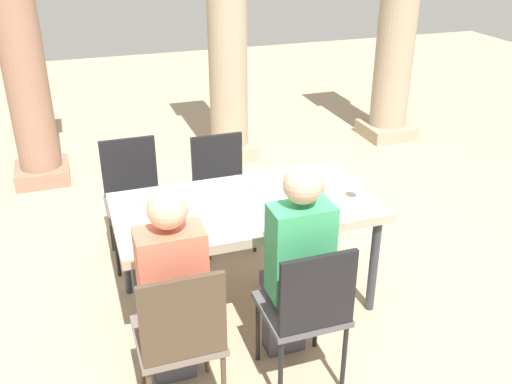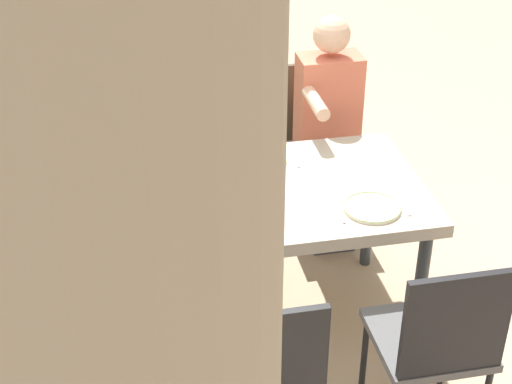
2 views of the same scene
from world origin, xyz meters
The scene contains 22 objects.
ground_plane centered at (0.00, 0.00, 0.00)m, with size 16.00×16.00×0.00m, color tan.
dining_table centered at (0.00, 0.00, 0.70)m, with size 1.70×0.88×0.77m.
chair_west_north centered at (-0.63, 0.86, 0.54)m, with size 0.44×0.44×0.94m.
chair_west_south centered at (-0.63, -0.87, 0.55)m, with size 0.44×0.44×0.96m.
chair_mid_north centered at (0.07, 0.86, 0.52)m, with size 0.44×0.44×0.88m.
chair_mid_south centered at (0.07, -0.86, 0.55)m, with size 0.44×0.44×0.94m.
diner_woman_green centered at (-0.63, -0.69, 0.70)m, with size 0.35×0.49×1.31m.
diner_man_white centered at (0.07, -0.68, 0.71)m, with size 0.35×0.49×1.33m.
plate_0 centered at (-0.55, 0.25, 0.78)m, with size 0.26×0.26×0.02m.
fork_0 centered at (-0.70, 0.25, 0.77)m, with size 0.02×0.17×0.01m, color silver.
spoon_0 centered at (-0.40, 0.25, 0.77)m, with size 0.02×0.17×0.01m, color silver.
plate_1 centered at (-0.16, -0.26, 0.78)m, with size 0.23×0.23×0.02m.
fork_1 centered at (-0.31, -0.26, 0.77)m, with size 0.02×0.17×0.01m, color silver.
spoon_1 centered at (-0.01, -0.26, 0.77)m, with size 0.02×0.17×0.01m, color silver.
plate_2 centered at (0.21, 0.26, 0.78)m, with size 0.21×0.21×0.02m.
fork_2 centered at (0.06, 0.26, 0.77)m, with size 0.02×0.17×0.01m, color silver.
spoon_2 centered at (0.36, 0.26, 0.77)m, with size 0.02×0.17×0.01m, color silver.
plate_3 centered at (0.55, -0.28, 0.78)m, with size 0.26×0.26×0.02m.
wine_glass_3 centered at (0.70, -0.18, 0.88)m, with size 0.07×0.07×0.16m.
fork_3 centered at (0.40, -0.28, 0.77)m, with size 0.02×0.17×0.01m, color silver.
spoon_3 centered at (0.70, -0.28, 0.77)m, with size 0.02×0.17×0.01m, color silver.
bread_basket centered at (0.47, 0.04, 0.80)m, with size 0.17×0.17×0.06m, color #9E7547.
Camera 2 is at (0.53, 3.00, 2.63)m, focal length 55.16 mm.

